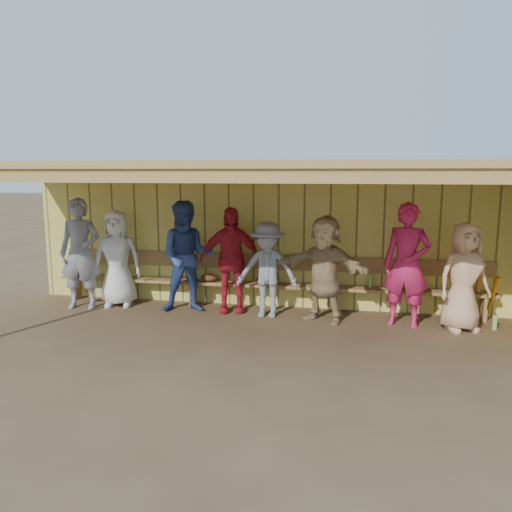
# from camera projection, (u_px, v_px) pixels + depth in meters

# --- Properties ---
(ground) EXTENTS (90.00, 90.00, 0.00)m
(ground) POSITION_uv_depth(u_px,v_px,m) (252.00, 326.00, 7.72)
(ground) COLOR brown
(ground) RESTS_ON ground
(player_a) EXTENTS (0.77, 0.57, 1.93)m
(player_a) POSITION_uv_depth(u_px,v_px,m) (80.00, 254.00, 8.64)
(player_a) COLOR gray
(player_a) RESTS_ON ground
(player_b) EXTENTS (0.95, 0.74, 1.71)m
(player_b) POSITION_uv_depth(u_px,v_px,m) (117.00, 258.00, 8.81)
(player_b) COLOR silver
(player_b) RESTS_ON ground
(player_c) EXTENTS (1.08, 0.94, 1.89)m
(player_c) POSITION_uv_depth(u_px,v_px,m) (187.00, 257.00, 8.43)
(player_c) COLOR #314787
(player_c) RESTS_ON ground
(player_d) EXTENTS (1.12, 0.65, 1.79)m
(player_d) POSITION_uv_depth(u_px,v_px,m) (230.00, 260.00, 8.42)
(player_d) COLOR red
(player_d) RESTS_ON ground
(player_e) EXTENTS (1.04, 0.62, 1.57)m
(player_e) POSITION_uv_depth(u_px,v_px,m) (267.00, 270.00, 8.14)
(player_e) COLOR gray
(player_e) RESTS_ON ground
(player_f) EXTENTS (1.65, 1.10, 1.70)m
(player_f) POSITION_uv_depth(u_px,v_px,m) (324.00, 269.00, 7.87)
(player_f) COLOR tan
(player_f) RESTS_ON ground
(player_g) EXTENTS (0.78, 0.60, 1.91)m
(player_g) POSITION_uv_depth(u_px,v_px,m) (407.00, 265.00, 7.63)
(player_g) COLOR #CB2054
(player_g) RESTS_ON ground
(player_h) EXTENTS (0.94, 0.78, 1.64)m
(player_h) POSITION_uv_depth(u_px,v_px,m) (464.00, 277.00, 7.41)
(player_h) COLOR tan
(player_h) RESTS_ON ground
(dugout_structure) EXTENTS (8.80, 3.20, 2.50)m
(dugout_structure) POSITION_uv_depth(u_px,v_px,m) (284.00, 214.00, 8.03)
(dugout_structure) COLOR #E0CF5F
(dugout_structure) RESTS_ON ground
(bench) EXTENTS (7.60, 0.34, 0.93)m
(bench) POSITION_uv_depth(u_px,v_px,m) (264.00, 278.00, 8.71)
(bench) COLOR #A27A45
(bench) RESTS_ON ground
(dugout_equipment) EXTENTS (7.25, 0.62, 0.80)m
(dugout_equipment) POSITION_uv_depth(u_px,v_px,m) (235.00, 281.00, 8.69)
(dugout_equipment) COLOR orange
(dugout_equipment) RESTS_ON ground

